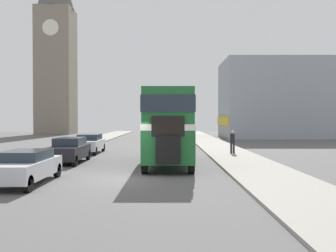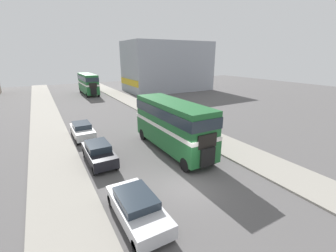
# 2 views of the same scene
# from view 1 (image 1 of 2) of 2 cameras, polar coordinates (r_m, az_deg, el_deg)

# --- Properties ---
(ground_plane) EXTENTS (120.00, 120.00, 0.00)m
(ground_plane) POSITION_cam_1_polar(r_m,az_deg,el_deg) (16.83, -7.36, -8.02)
(ground_plane) COLOR #565454
(sidewalk_right) EXTENTS (3.50, 120.00, 0.12)m
(sidewalk_right) POSITION_cam_1_polar(r_m,az_deg,el_deg) (17.31, 15.60, -7.60)
(sidewalk_right) COLOR gray
(sidewalk_right) RESTS_ON ground_plane
(double_decker_bus) EXTENTS (2.57, 9.24, 4.19)m
(double_decker_bus) POSITION_cam_1_polar(r_m,az_deg,el_deg) (21.73, -0.00, 0.64)
(double_decker_bus) COLOR #1E602D
(double_decker_bus) RESTS_ON ground_plane
(bus_distant) EXTENTS (2.44, 9.45, 4.16)m
(bus_distant) POSITION_cam_1_polar(r_m,az_deg,el_deg) (55.06, -0.19, 0.93)
(bus_distant) COLOR #1E602D
(bus_distant) RESTS_ON ground_plane
(car_parked_near) EXTENTS (1.83, 4.44, 1.36)m
(car_parked_near) POSITION_cam_1_polar(r_m,az_deg,el_deg) (16.46, -20.99, -5.75)
(car_parked_near) COLOR silver
(car_parked_near) RESTS_ON ground_plane
(car_parked_mid) EXTENTS (1.74, 4.33, 1.52)m
(car_parked_mid) POSITION_cam_1_polar(r_m,az_deg,el_deg) (23.35, -14.80, -3.54)
(car_parked_mid) COLOR black
(car_parked_mid) RESTS_ON ground_plane
(car_parked_far) EXTENTS (1.74, 4.25, 1.46)m
(car_parked_far) POSITION_cam_1_polar(r_m,az_deg,el_deg) (29.43, -11.87, -2.61)
(car_parked_far) COLOR white
(car_parked_far) RESTS_ON ground_plane
(pedestrian_walking) EXTENTS (0.34, 0.34, 1.68)m
(pedestrian_walking) POSITION_cam_1_polar(r_m,az_deg,el_deg) (27.73, 9.80, -2.19)
(pedestrian_walking) COLOR #282833
(pedestrian_walking) RESTS_ON sidewalk_right
(church_tower) EXTENTS (6.19, 6.19, 33.28)m
(church_tower) POSITION_cam_1_polar(r_m,az_deg,el_deg) (68.55, -16.70, 13.18)
(church_tower) COLOR gray
(church_tower) RESTS_ON ground_plane
(shop_building_block) EXTENTS (18.75, 10.45, 10.68)m
(shop_building_block) POSITION_cam_1_polar(r_m,az_deg,el_deg) (55.05, 18.04, 3.86)
(shop_building_block) COLOR #999EA8
(shop_building_block) RESTS_ON ground_plane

